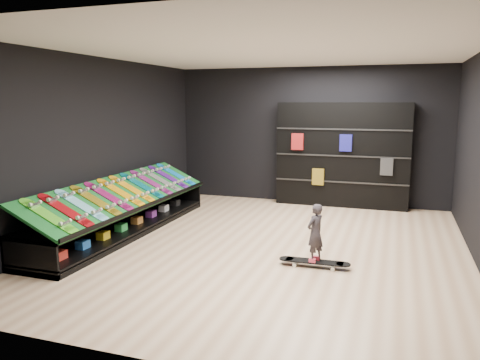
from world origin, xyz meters
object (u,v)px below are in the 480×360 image
(floor_skateboard, at_px, (314,264))
(child, at_px, (315,244))
(display_rack, at_px, (125,218))
(back_shelving, at_px, (342,155))

(floor_skateboard, bearing_deg, child, 0.00)
(display_rack, bearing_deg, child, -11.28)
(floor_skateboard, xyz_separation_m, child, (0.00, 0.00, 0.29))
(display_rack, relative_size, back_shelving, 1.61)
(display_rack, xyz_separation_m, back_shelving, (3.31, 3.32, 0.87))
(back_shelving, xyz_separation_m, floor_skateboard, (0.12, -4.00, -1.07))
(display_rack, relative_size, child, 9.35)
(display_rack, distance_m, back_shelving, 4.77)
(back_shelving, distance_m, floor_skateboard, 4.15)
(back_shelving, bearing_deg, floor_skateboard, -88.28)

